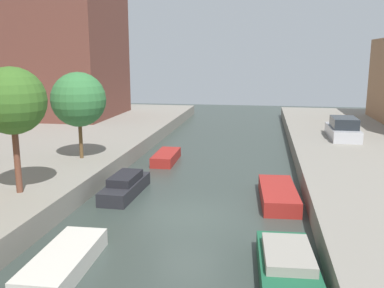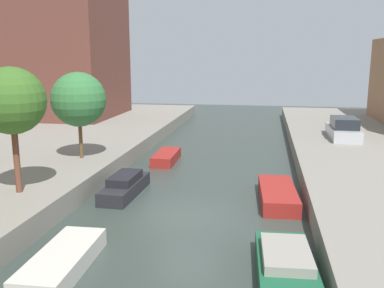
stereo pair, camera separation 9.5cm
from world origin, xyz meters
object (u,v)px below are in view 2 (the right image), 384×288
(parked_car, at_px, (343,129))
(street_tree_2, at_px, (12,101))
(apartment_tower_far, at_px, (60,13))
(moored_boat_right_3, at_px, (278,195))
(moored_boat_left_4, at_px, (166,157))
(moored_boat_left_2, at_px, (62,261))
(street_tree_3, at_px, (79,100))
(moored_boat_right_2, at_px, (286,267))
(moored_boat_left_3, at_px, (125,186))

(parked_car, bearing_deg, street_tree_2, -136.31)
(apartment_tower_far, height_order, moored_boat_right_3, apartment_tower_far)
(apartment_tower_far, distance_m, street_tree_2, 24.90)
(street_tree_2, xyz_separation_m, moored_boat_left_4, (4.00, 9.96, -4.52))
(apartment_tower_far, relative_size, moored_boat_left_2, 4.78)
(moored_boat_left_2, bearing_deg, street_tree_3, 111.03)
(moored_boat_left_2, bearing_deg, moored_boat_right_3, 48.28)
(moored_boat_right_2, xyz_separation_m, moored_boat_right_3, (-0.07, 7.04, -0.06))
(moored_boat_left_2, bearing_deg, apartment_tower_far, 115.90)
(street_tree_2, height_order, moored_boat_right_2, street_tree_2)
(moored_boat_left_3, xyz_separation_m, moored_boat_right_2, (7.37, -6.84, -0.03))
(street_tree_3, relative_size, parked_car, 1.04)
(apartment_tower_far, xyz_separation_m, street_tree_3, (8.97, -16.30, -6.29))
(street_tree_3, height_order, moored_boat_left_3, street_tree_3)
(apartment_tower_far, bearing_deg, moored_boat_left_4, -44.06)
(moored_boat_right_2, bearing_deg, moored_boat_left_4, 117.02)
(street_tree_3, xyz_separation_m, moored_boat_right_2, (10.89, -9.76, -3.89))
(moored_boat_right_2, bearing_deg, street_tree_3, 138.14)
(apartment_tower_far, xyz_separation_m, parked_car, (24.52, -7.65, -8.96))
(parked_car, bearing_deg, moored_boat_left_4, -157.03)
(moored_boat_left_4, bearing_deg, moored_boat_right_3, -43.47)
(apartment_tower_far, height_order, moored_boat_left_3, apartment_tower_far)
(moored_boat_left_3, relative_size, moored_boat_right_3, 0.92)
(apartment_tower_far, bearing_deg, street_tree_3, -61.19)
(apartment_tower_far, height_order, moored_boat_right_2, apartment_tower_far)
(moored_boat_right_2, relative_size, moored_boat_right_3, 0.98)
(moored_boat_left_3, distance_m, moored_boat_left_4, 6.69)
(street_tree_3, relative_size, moored_boat_left_4, 1.35)
(apartment_tower_far, relative_size, street_tree_2, 3.67)
(street_tree_3, bearing_deg, moored_boat_left_2, -68.97)
(street_tree_2, relative_size, parked_car, 1.13)
(moored_boat_left_2, relative_size, moored_boat_right_3, 0.91)
(moored_boat_left_2, height_order, moored_boat_left_3, moored_boat_left_3)
(street_tree_2, height_order, moored_boat_left_2, street_tree_2)
(street_tree_2, xyz_separation_m, moored_boat_right_3, (10.83, 3.49, -4.50))
(apartment_tower_far, distance_m, moored_boat_left_2, 31.39)
(apartment_tower_far, xyz_separation_m, street_tree_2, (8.97, -22.51, -5.75))
(parked_car, height_order, moored_boat_right_2, parked_car)
(moored_boat_right_2, bearing_deg, moored_boat_left_3, 137.14)
(street_tree_2, relative_size, moored_boat_left_3, 1.28)
(street_tree_2, bearing_deg, moored_boat_left_3, 43.10)
(moored_boat_left_3, height_order, moored_boat_left_4, moored_boat_left_3)
(moored_boat_left_3, distance_m, moored_boat_right_3, 7.31)
(street_tree_3, bearing_deg, moored_boat_right_3, -14.07)
(apartment_tower_far, xyz_separation_m, moored_boat_left_4, (12.97, -12.54, -10.27))
(moored_boat_left_2, relative_size, moored_boat_left_4, 1.13)
(street_tree_3, bearing_deg, apartment_tower_far, 118.81)
(moored_boat_left_2, distance_m, moored_boat_left_4, 14.14)
(apartment_tower_far, relative_size, moored_boat_right_2, 4.41)
(parked_car, height_order, moored_boat_left_3, parked_car)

